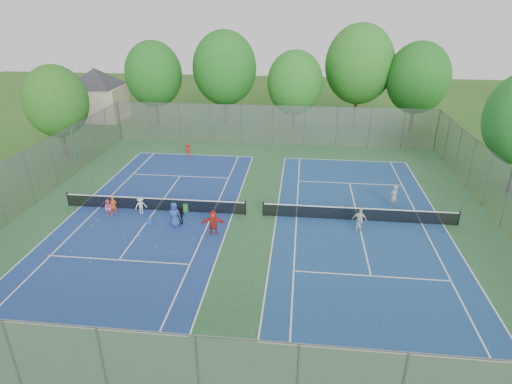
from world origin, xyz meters
TOP-DOWN VIEW (x-y plane):
  - ground at (0.00, 0.00)m, footprint 120.00×120.00m
  - court_pad at (0.00, 0.00)m, footprint 32.00×32.00m
  - court_left at (-7.00, 0.00)m, footprint 10.97×23.77m
  - court_right at (7.00, 0.00)m, footprint 10.97×23.77m
  - net_left at (-7.00, 0.00)m, footprint 12.87×0.10m
  - net_right at (7.00, 0.00)m, footprint 12.87×0.10m
  - fence_north at (0.00, 16.00)m, footprint 32.00×0.10m
  - fence_south at (0.00, -16.00)m, footprint 32.00×0.10m
  - fence_west at (-16.00, 0.00)m, footprint 0.10×32.00m
  - fence_east at (16.00, 0.00)m, footprint 0.10×32.00m
  - house at (-22.00, 24.00)m, footprint 11.03×11.03m
  - tree_nw at (-14.00, 22.00)m, footprint 6.40×6.40m
  - tree_nl at (-6.00, 23.00)m, footprint 7.20×7.20m
  - tree_nc at (2.00, 21.00)m, footprint 6.00×6.00m
  - tree_nr at (9.00, 24.00)m, footprint 7.60×7.60m
  - tree_ne at (15.00, 22.00)m, footprint 6.60×6.60m
  - tree_side_w at (-19.00, 10.00)m, footprint 5.60×5.60m
  - ball_crate at (-6.76, -1.96)m, footprint 0.45×0.45m
  - ball_hopper at (-4.84, 0.06)m, footprint 0.39×0.39m
  - student_a at (-9.64, -0.84)m, footprint 0.49×0.36m
  - student_b at (-9.75, -1.31)m, footprint 0.63×0.51m
  - student_c at (-7.78, -0.60)m, footprint 0.91×0.77m
  - student_d at (-4.69, -1.72)m, footprint 0.77×0.54m
  - student_e at (-4.95, -2.12)m, footprint 0.85×0.58m
  - student_f at (-2.27, -2.80)m, footprint 1.52×0.64m
  - child_far_baseline at (-7.58, 11.48)m, footprint 0.92×0.69m
  - instructor at (9.64, 2.35)m, footprint 0.73×0.67m
  - teen_court_b at (6.86, -1.40)m, footprint 0.96×0.51m
  - tennis_ball_0 at (-11.23, -6.43)m, footprint 0.07×0.07m
  - tennis_ball_1 at (-8.49, -6.82)m, footprint 0.07×0.07m
  - tennis_ball_2 at (-7.66, -4.03)m, footprint 0.07×0.07m
  - tennis_ball_3 at (-4.26, -5.37)m, footprint 0.07×0.07m
  - tennis_ball_4 at (-10.12, -5.84)m, footprint 0.07×0.07m
  - tennis_ball_5 at (-10.33, -1.92)m, footprint 0.07×0.07m
  - tennis_ball_6 at (-8.88, -3.86)m, footprint 0.07×0.07m
  - tennis_ball_7 at (-6.80, -3.66)m, footprint 0.07×0.07m
  - tennis_ball_8 at (-5.35, -4.86)m, footprint 0.07×0.07m
  - tennis_ball_9 at (-10.35, -2.68)m, footprint 0.07×0.07m
  - tennis_ball_10 at (-4.92, -1.55)m, footprint 0.07×0.07m
  - tennis_ball_11 at (-3.36, -3.63)m, footprint 0.07×0.07m

SIDE VIEW (x-z plane):
  - ground at x=0.00m, z-range 0.00..0.00m
  - court_pad at x=0.00m, z-range 0.00..0.01m
  - court_left at x=-7.00m, z-range 0.01..0.02m
  - court_right at x=7.00m, z-range 0.01..0.02m
  - tennis_ball_0 at x=-11.23m, z-range 0.00..0.07m
  - tennis_ball_1 at x=-8.49m, z-range 0.00..0.07m
  - tennis_ball_2 at x=-7.66m, z-range 0.00..0.07m
  - tennis_ball_3 at x=-4.26m, z-range 0.00..0.07m
  - tennis_ball_4 at x=-10.12m, z-range 0.00..0.07m
  - tennis_ball_5 at x=-10.33m, z-range 0.00..0.07m
  - tennis_ball_6 at x=-8.88m, z-range 0.00..0.07m
  - tennis_ball_7 at x=-6.80m, z-range 0.00..0.07m
  - tennis_ball_8 at x=-5.35m, z-range 0.00..0.07m
  - tennis_ball_9 at x=-10.35m, z-range 0.00..0.07m
  - tennis_ball_10 at x=-4.92m, z-range 0.00..0.07m
  - tennis_ball_11 at x=-3.36m, z-range 0.00..0.07m
  - ball_crate at x=-6.76m, z-range 0.00..0.29m
  - ball_hopper at x=-4.84m, z-range 0.00..0.61m
  - net_left at x=-7.00m, z-range 0.00..0.91m
  - net_right at x=7.00m, z-range 0.00..0.91m
  - student_c at x=-7.78m, z-range 0.00..1.22m
  - student_d at x=-4.69m, z-range 0.00..1.22m
  - student_a at x=-9.64m, z-range 0.00..1.24m
  - student_b at x=-9.75m, z-range 0.00..1.25m
  - child_far_baseline at x=-7.58m, z-range 0.00..1.27m
  - teen_court_b at x=6.86m, z-range 0.00..1.56m
  - student_f at x=-2.27m, z-range 0.00..1.59m
  - student_e at x=-4.95m, z-range 0.00..1.67m
  - instructor at x=9.64m, z-range 0.00..1.68m
  - fence_north at x=0.00m, z-range 0.00..4.00m
  - fence_south at x=0.00m, z-range 0.00..4.00m
  - fence_west at x=-16.00m, z-range 0.00..4.00m
  - fence_east at x=16.00m, z-range 0.00..4.00m
  - house at x=-22.00m, z-range 0.56..7.86m
  - tree_side_w at x=-19.00m, z-range 1.01..9.48m
  - tree_nc at x=2.00m, z-range 0.97..9.82m
  - tree_nw at x=-14.00m, z-range 1.10..10.68m
  - tree_ne at x=15.00m, z-range 1.08..10.85m
  - tree_nl at x=-6.00m, z-range 1.20..11.89m
  - tree_nr at x=9.00m, z-range 1.33..12.75m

